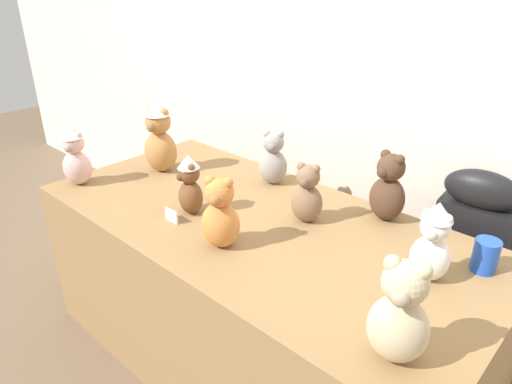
{
  "coord_description": "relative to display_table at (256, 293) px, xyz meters",
  "views": [
    {
      "loc": [
        1.07,
        -0.91,
        1.59
      ],
      "look_at": [
        0.0,
        0.25,
        0.83
      ],
      "focal_mm": 32.46,
      "sensor_mm": 36.0,
      "label": 1
    }
  ],
  "objects": [
    {
      "name": "party_cup_blue",
      "position": [
        0.77,
        0.25,
        0.41
      ],
      "size": [
        0.08,
        0.08,
        0.11
      ],
      "primitive_type": "cylinder",
      "color": "blue",
      "rests_on": "display_table"
    },
    {
      "name": "teddy_bear_mocha",
      "position": [
        0.15,
        0.13,
        0.47
      ],
      "size": [
        0.15,
        0.14,
        0.24
      ],
      "rotation": [
        0.0,
        0.0,
        0.33
      ],
      "color": "#7F6047",
      "rests_on": "display_table"
    },
    {
      "name": "teddy_bear_caramel",
      "position": [
        -0.67,
        0.05,
        0.53
      ],
      "size": [
        0.19,
        0.18,
        0.35
      ],
      "rotation": [
        0.0,
        0.0,
        0.31
      ],
      "color": "#B27A42",
      "rests_on": "display_table"
    },
    {
      "name": "wall_back",
      "position": [
        0.0,
        0.69,
        0.94
      ],
      "size": [
        7.0,
        0.08,
        2.6
      ],
      "primitive_type": "cube",
      "color": "silver",
      "rests_on": "ground_plane"
    },
    {
      "name": "teddy_bear_ginger",
      "position": [
        0.04,
        -0.22,
        0.48
      ],
      "size": [
        0.17,
        0.16,
        0.27
      ],
      "rotation": [
        0.0,
        0.0,
        0.47
      ],
      "color": "#D17F3D",
      "rests_on": "display_table"
    },
    {
      "name": "instrument_case",
      "position": [
        0.63,
        0.57,
        0.11
      ],
      "size": [
        0.29,
        0.14,
        0.92
      ],
      "rotation": [
        0.0,
        0.0,
        0.08
      ],
      "color": "black",
      "rests_on": "ground_plane"
    },
    {
      "name": "teddy_bear_sand",
      "position": [
        0.74,
        -0.29,
        0.49
      ],
      "size": [
        0.18,
        0.17,
        0.29
      ],
      "rotation": [
        0.0,
        0.0,
        0.3
      ],
      "color": "#CCB78E",
      "rests_on": "display_table"
    },
    {
      "name": "name_card_front_left",
      "position": [
        -0.23,
        -0.23,
        0.38
      ],
      "size": [
        0.07,
        0.01,
        0.05
      ],
      "primitive_type": "cube",
      "rotation": [
        0.0,
        0.0,
        -0.02
      ],
      "color": "white",
      "rests_on": "display_table"
    },
    {
      "name": "teddy_bear_cocoa",
      "position": [
        0.36,
        0.35,
        0.48
      ],
      "size": [
        0.16,
        0.15,
        0.28
      ],
      "rotation": [
        0.0,
        0.0,
        -0.21
      ],
      "color": "#4C3323",
      "rests_on": "display_table"
    },
    {
      "name": "teddy_bear_snow",
      "position": [
        0.65,
        0.09,
        0.49
      ],
      "size": [
        0.14,
        0.12,
        0.27
      ],
      "rotation": [
        0.0,
        0.0,
        0.17
      ],
      "color": "white",
      "rests_on": "display_table"
    },
    {
      "name": "display_table",
      "position": [
        0.0,
        0.0,
        0.0
      ],
      "size": [
        1.84,
        0.88,
        0.71
      ],
      "primitive_type": "cube",
      "color": "olive",
      "rests_on": "ground_plane"
    },
    {
      "name": "teddy_bear_ash",
      "position": [
        -0.18,
        0.31,
        0.47
      ],
      "size": [
        0.17,
        0.16,
        0.25
      ],
      "rotation": [
        0.0,
        0.0,
        0.57
      ],
      "color": "gray",
      "rests_on": "display_table"
    },
    {
      "name": "teddy_bear_chestnut",
      "position": [
        -0.23,
        -0.13,
        0.48
      ],
      "size": [
        0.14,
        0.13,
        0.25
      ],
      "rotation": [
        0.0,
        0.0,
        -0.34
      ],
      "color": "brown",
      "rests_on": "display_table"
    },
    {
      "name": "teddy_bear_blush",
      "position": [
        -0.82,
        -0.3,
        0.49
      ],
      "size": [
        0.17,
        0.16,
        0.28
      ],
      "rotation": [
        0.0,
        0.0,
        0.58
      ],
      "color": "beige",
      "rests_on": "display_table"
    }
  ]
}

